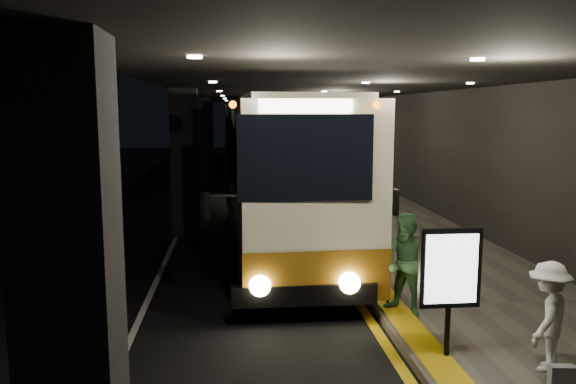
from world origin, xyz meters
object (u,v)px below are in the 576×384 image
coach_main (277,177)px  passenger_waiting_green (407,264)px  info_sign (450,270)px  passenger_boarding (350,224)px  passenger_waiting_white (548,316)px  coach_second (253,142)px  bag_polka (561,380)px  stanchion_post (388,278)px

coach_main → passenger_waiting_green: 6.43m
passenger_waiting_green → info_sign: 1.84m
coach_main → passenger_boarding: bearing=-52.7°
passenger_waiting_white → coach_second: bearing=-128.1°
coach_main → bag_polka: coach_main is taller
coach_main → stanchion_post: bearing=-76.5°
passenger_boarding → stanchion_post: bearing=163.1°
passenger_waiting_green → bag_polka: passenger_waiting_green is taller
passenger_waiting_green → info_sign: info_sign is taller
passenger_boarding → passenger_waiting_white: 6.59m
info_sign → passenger_waiting_white: bearing=-24.2°
coach_main → coach_second: 16.60m
passenger_waiting_green → passenger_waiting_white: bearing=-16.3°
passenger_boarding → info_sign: (0.24, -5.88, 0.50)m
passenger_boarding → passenger_waiting_green: (0.18, -4.08, 0.11)m
info_sign → coach_main: bearing=103.6°
coach_second → stanchion_post: bearing=-87.9°
passenger_waiting_green → bag_polka: size_ratio=4.67×
coach_second → passenger_boarding: bearing=-86.8°
coach_main → passenger_waiting_green: bearing=-75.3°
coach_second → stanchion_post: size_ratio=12.22×
coach_second → info_sign: size_ratio=6.81×
coach_second → passenger_boarding: coach_second is taller
coach_second → passenger_waiting_white: size_ratio=8.48×
passenger_waiting_white → stanchion_post: size_ratio=1.44×
passenger_boarding → passenger_waiting_white: (1.46, -6.43, -0.03)m
coach_second → info_sign: coach_second is taller
passenger_waiting_green → stanchion_post: 0.56m
passenger_boarding → info_sign: size_ratio=0.83×
passenger_waiting_white → info_sign: info_sign is taller
coach_main → passenger_waiting_white: bearing=-71.8°
coach_second → passenger_waiting_white: coach_second is taller
coach_main → info_sign: 8.14m
passenger_boarding → info_sign: info_sign is taller
coach_second → bag_polka: bearing=-85.5°
coach_second → passenger_boarding: (1.75, -18.62, -1.02)m
passenger_waiting_green → stanchion_post: (-0.23, 0.35, -0.37)m
coach_main → info_sign: size_ratio=6.61×
coach_main → stanchion_post: 6.10m
coach_main → passenger_waiting_white: 9.06m
stanchion_post → coach_main: bearing=105.6°
stanchion_post → bag_polka: bearing=-68.8°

